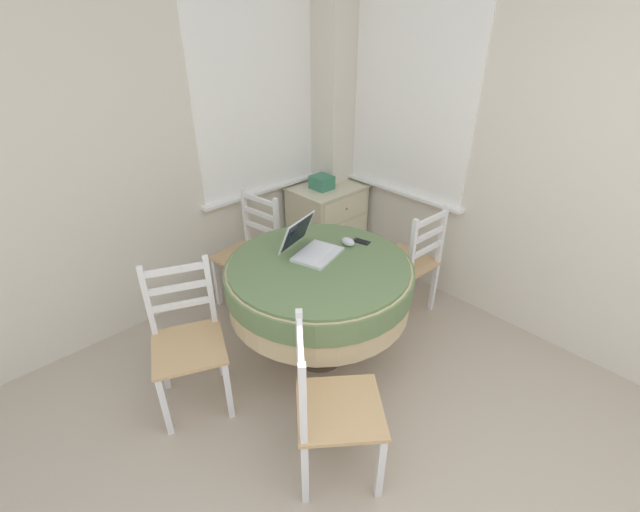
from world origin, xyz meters
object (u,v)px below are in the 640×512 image
at_px(dining_chair_near_back_window, 250,253).
at_px(cell_phone, 361,241).
at_px(round_dining_table, 319,282).
at_px(laptop, 310,247).
at_px(dining_chair_camera_near, 330,408).
at_px(computer_mouse, 348,242).
at_px(corner_cabinet, 327,224).
at_px(storage_box, 322,182).
at_px(dining_chair_near_right_window, 409,263).
at_px(dining_chair_left_flank, 188,341).

bearing_deg(dining_chair_near_back_window, cell_phone, -68.70).
distance_m(round_dining_table, laptop, 0.23).
bearing_deg(laptop, round_dining_table, -108.73).
relative_size(dining_chair_near_back_window, dining_chair_camera_near, 1.00).
relative_size(round_dining_table, cell_phone, 9.50).
distance_m(computer_mouse, corner_cabinet, 1.17).
xyz_separation_m(cell_phone, storage_box, (0.50, 0.90, 0.05)).
bearing_deg(dining_chair_near_right_window, dining_chair_camera_near, -158.02).
xyz_separation_m(cell_phone, dining_chair_left_flank, (-1.19, 0.24, -0.31)).
distance_m(cell_phone, dining_chair_near_right_window, 0.55).
bearing_deg(dining_chair_near_right_window, laptop, 164.66).
relative_size(laptop, corner_cabinet, 0.52).
relative_size(computer_mouse, dining_chair_camera_near, 0.11).
relative_size(dining_chair_camera_near, storage_box, 5.21).
xyz_separation_m(laptop, computer_mouse, (0.25, -0.09, -0.02)).
bearing_deg(dining_chair_near_back_window, storage_box, 4.06).
xyz_separation_m(corner_cabinet, storage_box, (-0.07, -0.00, 0.42)).
relative_size(dining_chair_left_flank, corner_cabinet, 1.22).
bearing_deg(dining_chair_near_back_window, computer_mouse, -74.06).
xyz_separation_m(dining_chair_near_back_window, corner_cabinet, (0.90, 0.06, -0.07)).
xyz_separation_m(dining_chair_camera_near, corner_cabinet, (1.50, 1.56, -0.07)).
height_order(round_dining_table, cell_phone, cell_phone).
bearing_deg(cell_phone, storage_box, 61.19).
bearing_deg(laptop, dining_chair_camera_near, -126.81).
height_order(round_dining_table, computer_mouse, computer_mouse).
distance_m(dining_chair_near_back_window, dining_chair_camera_near, 1.62).
bearing_deg(storage_box, computer_mouse, -124.23).
bearing_deg(dining_chair_left_flank, dining_chair_camera_near, -73.76).
bearing_deg(computer_mouse, cell_phone, -17.54).
height_order(laptop, dining_chair_camera_near, laptop).
distance_m(dining_chair_camera_near, corner_cabinet, 2.16).
relative_size(dining_chair_near_right_window, storage_box, 5.21).
relative_size(dining_chair_near_back_window, storage_box, 5.21).
bearing_deg(dining_chair_near_back_window, dining_chair_camera_near, -111.80).
xyz_separation_m(computer_mouse, dining_chair_near_back_window, (-0.23, 0.81, -0.33)).
xyz_separation_m(dining_chair_near_right_window, dining_chair_left_flank, (-1.64, 0.34, 0.00)).
xyz_separation_m(cell_phone, dining_chair_camera_near, (-0.93, -0.65, -0.31)).
distance_m(computer_mouse, dining_chair_near_back_window, 0.91).
bearing_deg(dining_chair_near_right_window, dining_chair_near_back_window, 129.56).
bearing_deg(computer_mouse, dining_chair_left_flank, 168.94).
relative_size(round_dining_table, computer_mouse, 11.48).
xyz_separation_m(cell_phone, dining_chair_near_right_window, (0.45, -0.10, -0.31)).
xyz_separation_m(computer_mouse, cell_phone, (0.10, -0.03, -0.02)).
xyz_separation_m(laptop, dining_chair_left_flank, (-0.84, 0.12, -0.35)).
height_order(laptop, computer_mouse, laptop).
height_order(dining_chair_near_right_window, dining_chair_camera_near, same).
height_order(dining_chair_near_right_window, dining_chair_left_flank, same).
bearing_deg(laptop, dining_chair_near_right_window, -15.34).
bearing_deg(computer_mouse, dining_chair_camera_near, -140.53).
bearing_deg(corner_cabinet, dining_chair_near_right_window, -96.62).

